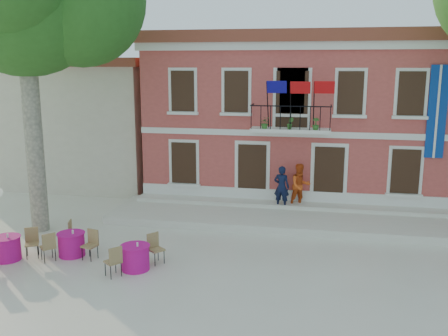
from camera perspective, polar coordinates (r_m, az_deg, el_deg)
ground at (r=16.16m, az=-1.24°, el=-10.46°), size 90.00×90.00×0.00m
main_building at (r=24.74m, az=8.28°, el=6.24°), size 13.50×9.59×7.50m
neighbor_west at (r=28.74m, az=-15.31°, el=5.58°), size 9.40×9.40×6.40m
terrace at (r=19.96m, az=7.13°, el=-5.70°), size 14.00×3.40×0.30m
pedestrian_navy at (r=20.57m, az=6.60°, el=-2.18°), size 0.70×0.52×1.76m
pedestrian_orange at (r=20.73m, az=8.70°, el=-2.02°), size 1.11×1.03×1.84m
cafe_table_0 at (r=17.43m, az=-23.57°, el=-8.31°), size 1.88×1.30×0.95m
cafe_table_1 at (r=15.53m, az=-10.10°, el=-9.92°), size 1.52×1.76×0.95m
cafe_table_3 at (r=17.09m, az=-17.04°, el=-8.20°), size 1.80×1.81×0.95m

